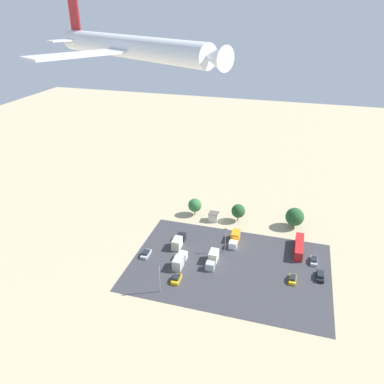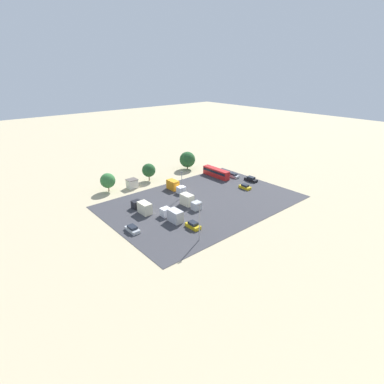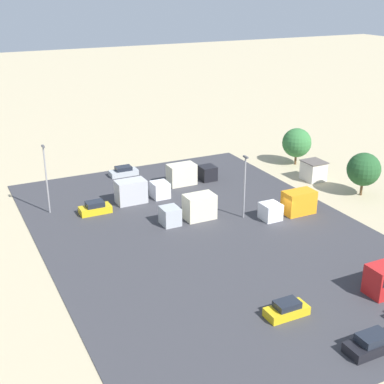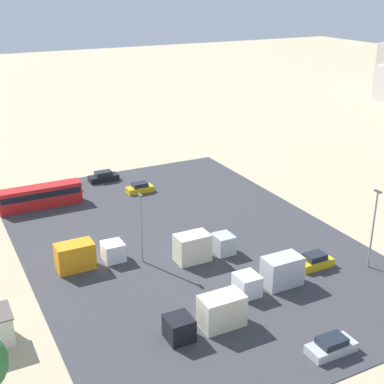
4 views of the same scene
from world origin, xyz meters
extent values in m
plane|color=tan|center=(0.00, 0.00, 0.00)|extent=(400.00, 400.00, 0.00)
cube|color=#38383D|center=(0.00, 10.65, 0.04)|extent=(56.15, 38.04, 0.08)
cube|color=red|center=(-18.81, -2.64, 1.61)|extent=(2.43, 11.48, 3.05)
cube|color=black|center=(-18.81, -2.64, 2.15)|extent=(2.47, 11.02, 0.85)
cube|color=#ADB2B7|center=(24.98, 12.50, 0.50)|extent=(1.99, 4.39, 0.84)
cube|color=#1E232D|center=(24.98, 12.50, 1.22)|extent=(1.67, 2.46, 0.61)
cube|color=gold|center=(12.59, 20.81, 0.55)|extent=(1.97, 4.11, 0.93)
cube|color=#1E232D|center=(12.59, 20.81, 1.36)|extent=(1.66, 2.30, 0.69)
cube|color=black|center=(-24.89, 8.67, 0.53)|extent=(2.00, 4.69, 0.91)
cube|color=#1E232D|center=(-24.89, 8.67, 1.32)|extent=(1.68, 2.63, 0.67)
cube|color=#ADB2B7|center=(-23.24, 1.91, 0.50)|extent=(1.85, 4.36, 0.84)
cube|color=#1E232D|center=(-23.24, 1.91, 1.23)|extent=(1.55, 2.44, 0.62)
cube|color=gold|center=(-17.70, 12.02, 0.50)|extent=(1.84, 4.04, 0.84)
cube|color=#1E232D|center=(-17.70, 12.02, 1.23)|extent=(1.55, 2.26, 0.62)
cube|color=#ADB2B7|center=(4.99, 13.43, 1.21)|extent=(2.46, 2.18, 2.27)
cube|color=beige|center=(4.99, 9.31, 1.70)|extent=(2.46, 3.88, 3.24)
cube|color=black|center=(17.30, 1.66, 1.17)|extent=(2.43, 2.32, 2.19)
cube|color=beige|center=(17.30, 6.04, 1.64)|extent=(2.43, 4.12, 3.12)
cube|color=silver|center=(0.74, 1.32, 1.15)|extent=(2.41, 2.33, 2.14)
cube|color=orange|center=(0.74, -3.09, 1.61)|extent=(2.41, 4.14, 3.06)
cube|color=silver|center=(13.92, 10.99, 1.20)|extent=(2.47, 2.28, 2.23)
cube|color=#B2B2B7|center=(13.92, 15.30, 1.68)|extent=(2.47, 4.06, 3.19)
cylinder|color=gray|center=(2.70, 4.11, 4.08)|extent=(0.20, 0.20, 7.99)
cube|color=#4C4C51|center=(2.70, 4.11, 8.25)|extent=(0.90, 0.28, 0.20)
cylinder|color=gray|center=(15.33, 26.16, 4.54)|extent=(0.20, 0.20, 8.91)
cube|color=#4C4C51|center=(15.33, 26.16, 9.17)|extent=(0.90, 0.28, 0.20)
camera|label=1|loc=(-13.82, 96.35, 67.56)|focal=35.00mm
camera|label=2|loc=(55.50, 70.54, 37.01)|focal=28.00mm
camera|label=3|loc=(-50.80, 37.97, 28.29)|focal=50.00mm
camera|label=4|loc=(53.16, -15.48, 29.91)|focal=50.00mm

